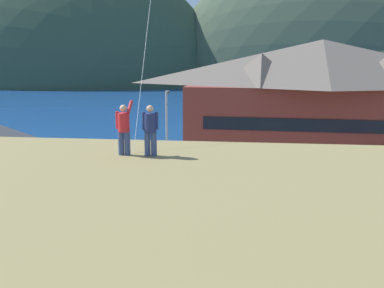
{
  "coord_description": "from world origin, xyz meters",
  "views": [
    {
      "loc": [
        3.87,
        -21.71,
        9.73
      ],
      "look_at": [
        0.24,
        9.0,
        3.45
      ],
      "focal_mm": 42.01,
      "sensor_mm": 36.0,
      "label": 1
    }
  ],
  "objects_px": {
    "parked_car_back_row_right": "(214,215)",
    "parked_car_back_row_left": "(299,186)",
    "storage_shed_near_lot": "(4,166)",
    "parked_car_mid_row_far": "(99,186)",
    "harbor_lodge": "(320,96)",
    "wharf_dock": "(227,129)",
    "parked_car_mid_row_near": "(101,212)",
    "parked_car_front_row_end": "(326,221)",
    "person_companion": "(150,129)",
    "parking_light_pole": "(167,131)",
    "parked_car_mid_row_center": "(180,185)",
    "moored_boat_wharfside": "(202,121)",
    "person_kite_flyer": "(124,128)"
  },
  "relations": [
    {
      "from": "parked_car_back_row_right",
      "to": "parked_car_back_row_left",
      "type": "bearing_deg",
      "value": 49.28
    },
    {
      "from": "storage_shed_near_lot",
      "to": "parked_car_mid_row_far",
      "type": "xyz_separation_m",
      "value": [
        5.34,
        2.17,
        -1.75
      ]
    },
    {
      "from": "harbor_lodge",
      "to": "parked_car_mid_row_far",
      "type": "xyz_separation_m",
      "value": [
        -16.45,
        -14.85,
        -4.74
      ]
    },
    {
      "from": "harbor_lodge",
      "to": "wharf_dock",
      "type": "distance_m",
      "value": 16.85
    },
    {
      "from": "parked_car_back_row_left",
      "to": "parked_car_mid_row_near",
      "type": "relative_size",
      "value": 0.99
    },
    {
      "from": "parked_car_front_row_end",
      "to": "person_companion",
      "type": "distance_m",
      "value": 12.75
    },
    {
      "from": "parked_car_back_row_left",
      "to": "parking_light_pole",
      "type": "height_order",
      "value": "parking_light_pole"
    },
    {
      "from": "wharf_dock",
      "to": "parked_car_back_row_left",
      "type": "distance_m",
      "value": 27.11
    },
    {
      "from": "parked_car_back_row_right",
      "to": "parked_car_mid_row_near",
      "type": "height_order",
      "value": "same"
    },
    {
      "from": "parked_car_mid_row_far",
      "to": "parked_car_back_row_left",
      "type": "height_order",
      "value": "same"
    },
    {
      "from": "parked_car_back_row_right",
      "to": "harbor_lodge",
      "type": "bearing_deg",
      "value": 66.51
    },
    {
      "from": "parked_car_mid_row_near",
      "to": "storage_shed_near_lot",
      "type": "bearing_deg",
      "value": 158.59
    },
    {
      "from": "harbor_lodge",
      "to": "parked_car_mid_row_center",
      "type": "height_order",
      "value": "harbor_lodge"
    },
    {
      "from": "parked_car_mid_row_near",
      "to": "wharf_dock",
      "type": "bearing_deg",
      "value": 80.28
    },
    {
      "from": "wharf_dock",
      "to": "person_companion",
      "type": "distance_m",
      "value": 41.59
    },
    {
      "from": "parked_car_mid_row_near",
      "to": "person_companion",
      "type": "bearing_deg",
      "value": -60.27
    },
    {
      "from": "parking_light_pole",
      "to": "person_companion",
      "type": "relative_size",
      "value": 3.97
    },
    {
      "from": "wharf_dock",
      "to": "parked_car_back_row_right",
      "type": "height_order",
      "value": "parked_car_back_row_right"
    },
    {
      "from": "moored_boat_wharfside",
      "to": "parked_car_mid_row_center",
      "type": "relative_size",
      "value": 1.65
    },
    {
      "from": "wharf_dock",
      "to": "parked_car_back_row_right",
      "type": "distance_m",
      "value": 32.58
    },
    {
      "from": "parked_car_mid_row_near",
      "to": "harbor_lodge",
      "type": "bearing_deg",
      "value": 53.36
    },
    {
      "from": "moored_boat_wharfside",
      "to": "parked_car_mid_row_center",
      "type": "distance_m",
      "value": 31.05
    },
    {
      "from": "parked_car_mid_row_far",
      "to": "parked_car_mid_row_near",
      "type": "xyz_separation_m",
      "value": [
        1.73,
        -4.94,
        0.0
      ]
    },
    {
      "from": "storage_shed_near_lot",
      "to": "parked_car_front_row_end",
      "type": "distance_m",
      "value": 19.49
    },
    {
      "from": "parked_car_mid_row_center",
      "to": "person_companion",
      "type": "distance_m",
      "value": 15.15
    },
    {
      "from": "parked_car_back_row_right",
      "to": "parked_car_mid_row_far",
      "type": "height_order",
      "value": "same"
    },
    {
      "from": "harbor_lodge",
      "to": "wharf_dock",
      "type": "relative_size",
      "value": 1.75
    },
    {
      "from": "parked_car_front_row_end",
      "to": "parked_car_mid_row_near",
      "type": "height_order",
      "value": "same"
    },
    {
      "from": "wharf_dock",
      "to": "moored_boat_wharfside",
      "type": "height_order",
      "value": "moored_boat_wharfside"
    },
    {
      "from": "parked_car_mid_row_center",
      "to": "parked_car_mid_row_near",
      "type": "xyz_separation_m",
      "value": [
        -3.65,
        -5.7,
        0.0
      ]
    },
    {
      "from": "parked_car_mid_row_center",
      "to": "parked_car_front_row_end",
      "type": "height_order",
      "value": "same"
    },
    {
      "from": "parked_car_back_row_right",
      "to": "person_kite_flyer",
      "type": "relative_size",
      "value": 2.3
    },
    {
      "from": "harbor_lodge",
      "to": "person_kite_flyer",
      "type": "distance_m",
      "value": 30.01
    },
    {
      "from": "parked_car_mid_row_center",
      "to": "parked_car_mid_row_far",
      "type": "xyz_separation_m",
      "value": [
        -5.39,
        -0.75,
        0.0
      ]
    },
    {
      "from": "storage_shed_near_lot",
      "to": "parked_car_back_row_right",
      "type": "distance_m",
      "value": 13.67
    },
    {
      "from": "parked_car_back_row_right",
      "to": "parking_light_pole",
      "type": "xyz_separation_m",
      "value": [
        -4.14,
        9.1,
        3.02
      ]
    },
    {
      "from": "wharf_dock",
      "to": "parked_car_mid_row_far",
      "type": "bearing_deg",
      "value": -104.76
    },
    {
      "from": "storage_shed_near_lot",
      "to": "parked_car_mid_row_far",
      "type": "relative_size",
      "value": 1.83
    },
    {
      "from": "parked_car_mid_row_far",
      "to": "person_companion",
      "type": "relative_size",
      "value": 2.5
    },
    {
      "from": "parked_car_mid_row_center",
      "to": "parked_car_mid_row_far",
      "type": "relative_size",
      "value": 0.99
    },
    {
      "from": "parking_light_pole",
      "to": "parked_car_mid_row_far",
      "type": "bearing_deg",
      "value": -130.64
    },
    {
      "from": "person_companion",
      "to": "parked_car_mid_row_near",
      "type": "bearing_deg",
      "value": 119.73
    },
    {
      "from": "moored_boat_wharfside",
      "to": "person_kite_flyer",
      "type": "bearing_deg",
      "value": -88.04
    },
    {
      "from": "wharf_dock",
      "to": "person_companion",
      "type": "xyz_separation_m",
      "value": [
        -1.0,
        -41.01,
        6.86
      ]
    },
    {
      "from": "parked_car_front_row_end",
      "to": "storage_shed_near_lot",
      "type": "bearing_deg",
      "value": 172.21
    },
    {
      "from": "moored_boat_wharfside",
      "to": "person_companion",
      "type": "relative_size",
      "value": 4.08
    },
    {
      "from": "parked_car_back_row_left",
      "to": "parked_car_front_row_end",
      "type": "distance_m",
      "value": 6.33
    },
    {
      "from": "storage_shed_near_lot",
      "to": "parked_car_back_row_right",
      "type": "xyz_separation_m",
      "value": [
        13.34,
        -2.44,
        -1.75
      ]
    },
    {
      "from": "storage_shed_near_lot",
      "to": "person_kite_flyer",
      "type": "height_order",
      "value": "person_kite_flyer"
    },
    {
      "from": "parked_car_mid_row_center",
      "to": "person_companion",
      "type": "relative_size",
      "value": 2.48
    }
  ]
}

